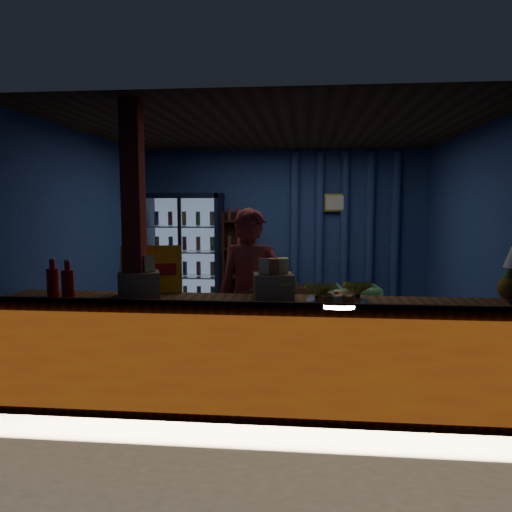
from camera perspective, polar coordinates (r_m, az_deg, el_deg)
The scene contains 18 objects.
ground at distance 6.22m, azimuth 1.98°, elevation -10.24°, with size 4.60×4.60×0.00m, color #515154.
room_walls at distance 5.97m, azimuth 2.04°, elevation 4.37°, with size 4.60×4.60×4.60m.
counter at distance 4.26m, azimuth 0.29°, elevation -11.31°, with size 4.40×0.57×0.99m.
support_post at distance 4.32m, azimuth -13.69°, elevation -0.05°, with size 0.16×0.16×2.60m, color maroon.
beverage_cooler at distance 8.15m, azimuth -8.04°, elevation 0.31°, with size 1.20×0.62×1.90m.
bottle_shelf at distance 8.14m, azimuth -1.97°, elevation -0.63°, with size 0.50×0.28×1.60m.
curtain_folds at distance 8.13m, azimuth 10.08°, elevation 2.85°, with size 1.74×0.14×2.50m.
framed_picture at distance 8.06m, azimuth 9.09°, elevation 6.04°, with size 0.36×0.04×0.28m.
shopkeeper at distance 4.67m, azimuth -0.66°, elevation -4.98°, with size 0.62×0.41×1.71m, color #9A312A.
green_chair at distance 7.52m, azimuth 11.57°, elevation -5.31°, with size 0.59×0.61×0.55m, color #58B15F.
side_table at distance 7.64m, azimuth 4.25°, elevation -5.25°, with size 0.57×0.43×0.58m.
yellow_sign at distance 4.52m, azimuth -11.89°, elevation -1.51°, with size 0.54×0.23×0.42m.
soda_bottles at distance 4.52m, azimuth -21.46°, elevation -2.77°, with size 0.28×0.18×0.34m.
snack_box_left at distance 4.36m, azimuth -13.26°, elevation -2.94°, with size 0.42×0.38×0.36m.
snack_box_centre at distance 4.19m, azimuth 2.00°, elevation -3.24°, with size 0.36×0.32×0.34m.
pastry_tray at distance 4.05m, azimuth 9.28°, elevation -4.97°, with size 0.50×0.50×0.08m.
banana_bunches at distance 4.15m, azimuth 7.24°, elevation -3.73°, with size 0.88×0.33×0.19m.
pineapple at distance 4.57m, azimuth 27.04°, elevation -2.87°, with size 0.20×0.20×0.34m.
Camera 1 is at (0.39, -5.95, 1.75)m, focal length 35.00 mm.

